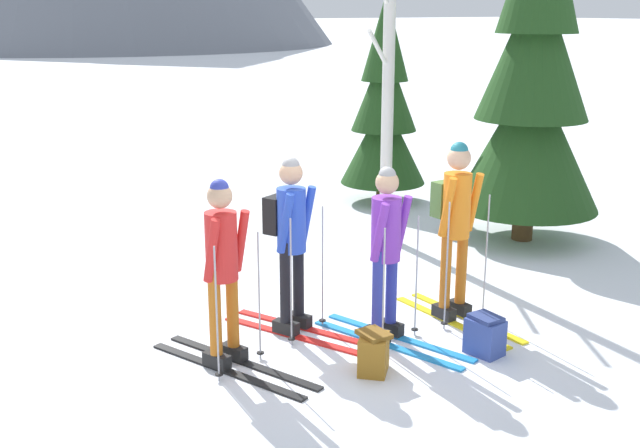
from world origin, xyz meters
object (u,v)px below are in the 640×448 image
(skier_in_blue, at_px, (291,235))
(birch_tree_tall, at_px, (388,78))
(pine_tree_mid, at_px, (533,82))
(backpack_on_snow_beside, at_px, (374,352))
(backpack_on_snow_front, at_px, (485,335))
(skier_in_red, at_px, (223,267))
(skier_in_purple, at_px, (387,248))
(pine_tree_near, at_px, (384,109))
(skier_in_orange, at_px, (455,219))

(skier_in_blue, xyz_separation_m, birch_tree_tall, (2.73, 2.11, 1.21))
(pine_tree_mid, xyz_separation_m, backpack_on_snow_beside, (-4.16, -2.21, -1.96))
(pine_tree_mid, bearing_deg, backpack_on_snow_front, -141.30)
(skier_in_red, relative_size, skier_in_blue, 1.01)
(pine_tree_mid, height_order, birch_tree_tall, pine_tree_mid)
(skier_in_blue, height_order, skier_in_purple, skier_in_blue)
(pine_tree_near, relative_size, backpack_on_snow_front, 8.79)
(birch_tree_tall, bearing_deg, backpack_on_snow_front, -113.02)
(skier_in_purple, xyz_separation_m, backpack_on_snow_front, (0.58, -0.76, -0.74))
(skier_in_purple, distance_m, pine_tree_near, 5.63)
(skier_in_orange, height_order, birch_tree_tall, birch_tree_tall)
(pine_tree_near, distance_m, pine_tree_mid, 2.89)
(pine_tree_near, bearing_deg, skier_in_red, -139.27)
(skier_in_red, height_order, skier_in_blue, skier_in_blue)
(pine_tree_near, bearing_deg, pine_tree_mid, -83.50)
(backpack_on_snow_front, bearing_deg, pine_tree_mid, 38.70)
(skier_in_blue, height_order, backpack_on_snow_front, skier_in_blue)
(skier_in_blue, xyz_separation_m, pine_tree_mid, (4.31, 1.04, 1.16))
(skier_in_red, height_order, pine_tree_mid, pine_tree_mid)
(skier_in_red, relative_size, skier_in_orange, 0.97)
(skier_in_red, height_order, pine_tree_near, pine_tree_near)
(pine_tree_mid, distance_m, birch_tree_tall, 1.90)
(skier_in_red, xyz_separation_m, pine_tree_mid, (5.18, 1.39, 1.22))
(skier_in_red, xyz_separation_m, pine_tree_near, (4.86, 4.19, 0.60))
(skier_in_red, relative_size, pine_tree_near, 0.53)
(skier_in_orange, bearing_deg, pine_tree_mid, 30.61)
(pine_tree_near, xyz_separation_m, pine_tree_mid, (0.32, -2.80, 0.62))
(skier_in_orange, bearing_deg, skier_in_red, 174.68)
(skier_in_orange, bearing_deg, pine_tree_near, 61.40)
(skier_in_purple, xyz_separation_m, birch_tree_tall, (2.08, 2.76, 1.28))
(birch_tree_tall, bearing_deg, skier_in_purple, -126.92)
(skier_in_red, relative_size, pine_tree_mid, 0.38)
(pine_tree_near, bearing_deg, skier_in_purple, -126.48)
(skier_in_blue, bearing_deg, skier_in_purple, -44.87)
(skier_in_red, distance_m, birch_tree_tall, 4.55)
(skier_in_red, distance_m, backpack_on_snow_beside, 1.51)
(skier_in_red, distance_m, pine_tree_near, 6.45)
(pine_tree_near, bearing_deg, birch_tree_tall, -125.76)
(skier_in_blue, xyz_separation_m, backpack_on_snow_beside, (0.15, -1.17, -0.80))
(skier_in_blue, xyz_separation_m, backpack_on_snow_front, (1.24, -1.42, -0.80))
(skier_in_purple, xyz_separation_m, skier_in_orange, (0.92, 0.08, 0.12))
(skier_in_orange, distance_m, pine_tree_mid, 3.36)
(skier_in_purple, height_order, pine_tree_mid, pine_tree_mid)
(backpack_on_snow_front, height_order, backpack_on_snow_beside, same)
(backpack_on_snow_front, distance_m, backpack_on_snow_beside, 1.12)
(skier_in_red, bearing_deg, pine_tree_mid, 14.96)
(skier_in_orange, distance_m, backpack_on_snow_front, 1.26)
(skier_in_blue, height_order, backpack_on_snow_beside, skier_in_blue)
(skier_in_orange, relative_size, birch_tree_tall, 0.43)
(skier_in_orange, xyz_separation_m, pine_tree_near, (2.41, 4.42, 0.48))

